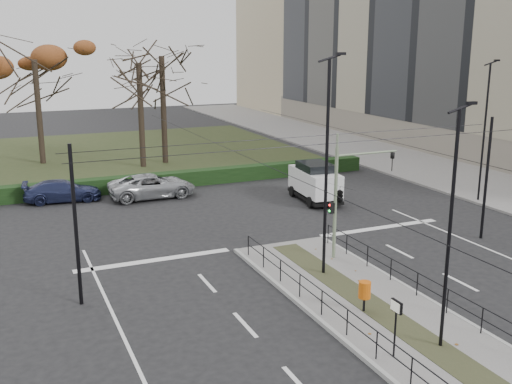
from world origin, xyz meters
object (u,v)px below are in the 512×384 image
at_px(traffic_light, 341,194).
at_px(parked_car_third, 62,191).
at_px(rust_tree, 34,60).
at_px(bare_tree_center, 162,64).
at_px(litter_bin, 365,290).
at_px(white_van, 315,181).
at_px(streetlamp_median_near, 450,228).
at_px(streetlamp_sidewalk, 485,130).
at_px(info_panel, 396,313).
at_px(bare_tree_near, 139,71).
at_px(parked_car_fourth, 152,186).
at_px(streetlamp_median_far, 327,166).

height_order(traffic_light, parked_car_third, traffic_light).
xyz_separation_m(rust_tree, bare_tree_center, (8.98, -3.59, -0.34)).
height_order(litter_bin, white_van, white_van).
distance_m(litter_bin, rust_tree, 34.87).
distance_m(streetlamp_median_near, white_van, 18.65).
bearing_deg(rust_tree, streetlamp_sidewalk, -44.42).
relative_size(litter_bin, white_van, 0.25).
height_order(info_panel, bare_tree_near, bare_tree_near).
distance_m(parked_car_third, bare_tree_center, 14.44).
height_order(parked_car_fourth, rust_tree, rust_tree).
bearing_deg(streetlamp_median_far, litter_bin, -98.20).
relative_size(parked_car_fourth, bare_tree_near, 0.51).
distance_m(traffic_light, streetlamp_median_far, 2.70).
bearing_deg(streetlamp_sidewalk, traffic_light, -158.21).
bearing_deg(bare_tree_center, bare_tree_near, -156.26).
bearing_deg(info_panel, rust_tree, 101.27).
height_order(traffic_light, litter_bin, traffic_light).
distance_m(streetlamp_sidewalk, bare_tree_near, 24.64).
bearing_deg(streetlamp_median_near, traffic_light, 81.02).
bearing_deg(parked_car_fourth, white_van, -118.81).
height_order(streetlamp_median_far, bare_tree_near, bare_tree_near).
height_order(parked_car_third, bare_tree_near, bare_tree_near).
bearing_deg(streetlamp_sidewalk, parked_car_fourth, 153.32).
bearing_deg(parked_car_fourth, streetlamp_sidewalk, -117.52).
relative_size(white_van, rust_tree, 0.43).
xyz_separation_m(parked_car_third, white_van, (14.12, -5.99, 0.57)).
xyz_separation_m(parked_car_third, rust_tree, (-0.16, 12.53, 7.47)).
bearing_deg(white_van, litter_bin, -112.72).
relative_size(parked_car_third, rust_tree, 0.43).
bearing_deg(parked_car_third, bare_tree_near, -34.32).
bearing_deg(parked_car_fourth, info_panel, -176.20).
height_order(parked_car_fourth, bare_tree_near, bare_tree_near).
bearing_deg(traffic_light, info_panel, -110.59).
bearing_deg(rust_tree, info_panel, -78.73).
bearing_deg(streetlamp_sidewalk, litter_bin, -145.48).
xyz_separation_m(traffic_light, streetlamp_sidewalk, (12.93, 5.17, 1.34)).
bearing_deg(parked_car_third, streetlamp_median_near, -153.52).
xyz_separation_m(litter_bin, streetlamp_median_far, (0.54, 3.77, 3.72)).
distance_m(streetlamp_median_near, parked_car_fourth, 22.91).
distance_m(parked_car_fourth, bare_tree_near, 11.55).
relative_size(traffic_light, parked_car_fourth, 0.93).
height_order(litter_bin, rust_tree, rust_tree).
bearing_deg(litter_bin, bare_tree_center, 88.40).
height_order(traffic_light, parked_car_fourth, traffic_light).
xyz_separation_m(streetlamp_sidewalk, bare_tree_near, (-16.24, 18.30, 2.99)).
relative_size(litter_bin, bare_tree_center, 0.10).
bearing_deg(bare_tree_center, traffic_light, -86.89).
relative_size(streetlamp_median_far, parked_car_third, 1.96).
height_order(streetlamp_median_far, parked_car_third, streetlamp_median_far).
relative_size(parked_car_third, parked_car_fourth, 0.85).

